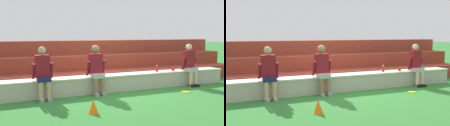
% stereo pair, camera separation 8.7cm
% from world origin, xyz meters
% --- Properties ---
extents(ground_plane, '(80.00, 80.00, 0.00)m').
position_xyz_m(ground_plane, '(0.00, 0.00, 0.00)').
color(ground_plane, '#2D752D').
extents(stone_seating_wall, '(7.77, 0.57, 0.48)m').
position_xyz_m(stone_seating_wall, '(0.00, 0.27, 0.26)').
color(stone_seating_wall, '#B7AF9E').
rests_on(stone_seating_wall, ground).
extents(brick_bleachers, '(10.51, 2.15, 1.44)m').
position_xyz_m(brick_bleachers, '(0.00, 2.12, 0.56)').
color(brick_bleachers, brown).
rests_on(brick_bleachers, ground).
extents(person_far_left, '(0.54, 0.51, 1.36)m').
position_xyz_m(person_far_left, '(-2.19, 0.01, 0.72)').
color(person_far_left, tan).
rests_on(person_far_left, ground).
extents(person_left_of_center, '(0.54, 0.53, 1.37)m').
position_xyz_m(person_left_of_center, '(-0.73, 0.02, 0.73)').
color(person_left_of_center, '#996B4C').
rests_on(person_left_of_center, ground).
extents(person_center, '(0.53, 0.50, 1.35)m').
position_xyz_m(person_center, '(2.49, -0.03, 0.71)').
color(person_center, beige).
rests_on(person_center, ground).
extents(water_bottle_center_gap, '(0.08, 0.08, 0.21)m').
position_xyz_m(water_bottle_center_gap, '(1.43, 0.27, 0.58)').
color(water_bottle_center_gap, red).
rests_on(water_bottle_center_gap, stone_seating_wall).
extents(water_bottle_mid_left, '(0.07, 0.07, 0.22)m').
position_xyz_m(water_bottle_mid_left, '(2.91, 0.23, 0.58)').
color(water_bottle_mid_left, green).
rests_on(water_bottle_mid_left, stone_seating_wall).
extents(plastic_cup_left_end, '(0.08, 0.08, 0.12)m').
position_xyz_m(plastic_cup_left_end, '(2.02, 0.22, 0.54)').
color(plastic_cup_left_end, red).
rests_on(plastic_cup_left_end, stone_seating_wall).
extents(frisbee, '(0.24, 0.24, 0.02)m').
position_xyz_m(frisbee, '(1.71, -0.81, 0.01)').
color(frisbee, yellow).
rests_on(frisbee, ground).
extents(sports_cone, '(0.22, 0.22, 0.29)m').
position_xyz_m(sports_cone, '(-1.48, -1.70, 0.15)').
color(sports_cone, orange).
rests_on(sports_cone, ground).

